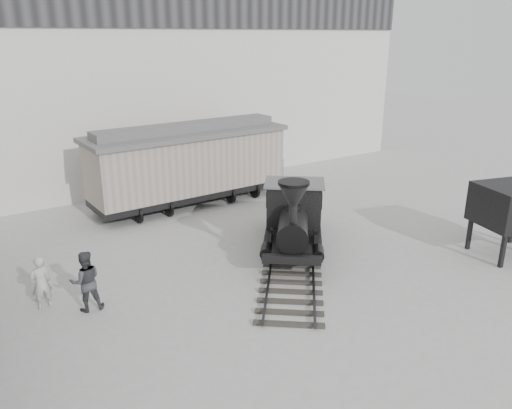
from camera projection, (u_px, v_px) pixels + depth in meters
ground at (330, 301)px, 15.20m from camera, size 90.00×90.00×0.00m
north_wall at (136, 80)px, 25.21m from camera, size 34.00×2.51×11.00m
locomotive at (294, 221)px, 18.35m from camera, size 7.39×8.47×3.27m
boxcar at (189, 162)px, 23.35m from camera, size 9.57×3.24×3.88m
visitor_a at (41, 283)px, 14.61m from camera, size 0.65×0.48×1.63m
visitor_b at (86, 281)px, 14.47m from camera, size 1.00×0.83×1.85m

